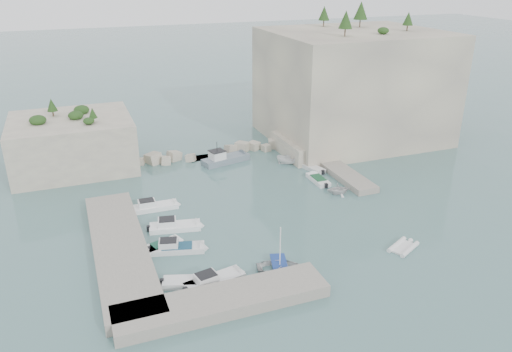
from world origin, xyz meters
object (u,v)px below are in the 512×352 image
object	(u,v)px
motorboat_f	(215,283)
work_boat	(226,162)
motorboat_b	(175,229)
motorboat_c	(163,248)
motorboat_e	(184,285)
tender_east_a	(338,194)
tender_east_d	(291,164)
inflatable_dinghy	(403,249)
motorboat_d	(177,251)
motorboat_a	(154,209)
tender_east_c	(312,170)
tender_east_b	(318,182)
rowboat	(280,270)

from	to	relation	value
motorboat_f	work_boat	bearing A→B (deg)	58.60
motorboat_b	motorboat_c	xyz separation A→B (m)	(-2.01, -3.43, 0.00)
motorboat_c	work_boat	xyz separation A→B (m)	(13.14, 20.36, 0.00)
motorboat_b	work_boat	xyz separation A→B (m)	(11.12, 16.94, 0.00)
motorboat_b	motorboat_e	bearing A→B (deg)	-87.39
tender_east_a	work_boat	size ratio (longest dim) A/B	0.39
tender_east_d	motorboat_c	bearing A→B (deg)	149.06
motorboat_e	inflatable_dinghy	size ratio (longest dim) A/B	1.09
motorboat_f	work_boat	size ratio (longest dim) A/B	0.79
motorboat_d	work_boat	xyz separation A→B (m)	(11.90, 21.45, 0.00)
motorboat_e	work_boat	size ratio (longest dim) A/B	0.52
motorboat_c	work_boat	world-z (taller)	work_boat
motorboat_e	inflatable_dinghy	bearing A→B (deg)	13.27
motorboat_a	motorboat_b	world-z (taller)	same
motorboat_e	tender_east_c	bearing A→B (deg)	59.35
tender_east_c	motorboat_a	bearing A→B (deg)	86.17
motorboat_a	tender_east_b	size ratio (longest dim) A/B	1.28
motorboat_a	tender_east_a	xyz separation A→B (m)	(22.19, -3.88, 0.00)
motorboat_a	motorboat_c	xyz separation A→B (m)	(-0.77, -8.98, 0.00)
inflatable_dinghy	tender_east_a	size ratio (longest dim) A/B	1.24
motorboat_a	tender_east_b	xyz separation A→B (m)	(21.58, 0.37, 0.00)
motorboat_f	rowboat	size ratio (longest dim) A/B	1.41
tender_east_d	inflatable_dinghy	bearing A→B (deg)	-156.01
inflatable_dinghy	tender_east_a	xyz separation A→B (m)	(0.42, 13.82, 0.00)
motorboat_c	tender_east_d	world-z (taller)	tender_east_d
tender_east_b	motorboat_a	bearing A→B (deg)	91.45
motorboat_d	tender_east_a	distance (m)	22.58
motorboat_c	tender_east_c	size ratio (longest dim) A/B	0.94
inflatable_dinghy	tender_east_b	world-z (taller)	tender_east_b
tender_east_a	tender_east_b	xyz separation A→B (m)	(-0.60, 4.25, 0.00)
motorboat_c	motorboat_e	xyz separation A→B (m)	(0.49, -6.91, 0.00)
motorboat_f	motorboat_b	bearing A→B (deg)	84.05
tender_east_c	inflatable_dinghy	bearing A→B (deg)	162.76
motorboat_c	inflatable_dinghy	xyz separation A→B (m)	(22.54, -8.72, 0.00)
motorboat_d	motorboat_e	world-z (taller)	motorboat_d
inflatable_dinghy	motorboat_a	bearing A→B (deg)	113.34
motorboat_e	motorboat_c	bearing A→B (deg)	112.06
tender_east_a	work_boat	bearing A→B (deg)	42.61
work_boat	tender_east_a	bearing A→B (deg)	-71.39
tender_east_a	tender_east_d	xyz separation A→B (m)	(-1.31, 11.28, 0.00)
tender_east_a	tender_east_b	world-z (taller)	tender_east_a
work_boat	tender_east_c	bearing A→B (deg)	-48.17
motorboat_b	motorboat_f	world-z (taller)	same
tender_east_c	motorboat_b	bearing A→B (deg)	100.07
motorboat_a	work_boat	xyz separation A→B (m)	(12.37, 11.38, 0.00)
inflatable_dinghy	tender_east_a	bearing A→B (deg)	60.74
tender_east_a	work_boat	world-z (taller)	work_boat
rowboat	inflatable_dinghy	distance (m)	13.12
motorboat_b	tender_east_a	distance (m)	21.01
motorboat_b	motorboat_d	world-z (taller)	same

